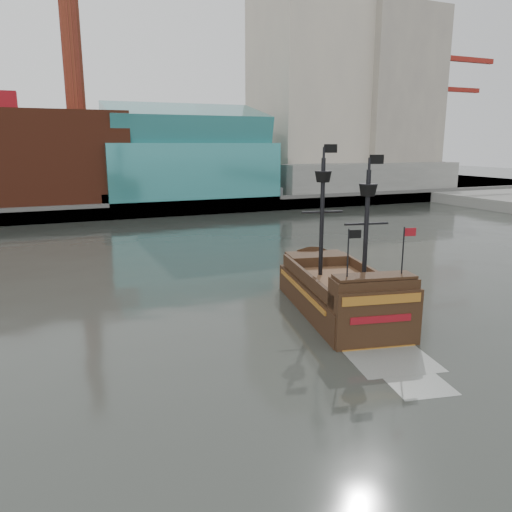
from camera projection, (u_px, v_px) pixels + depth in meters
name	position (u px, v px, depth m)	size (l,w,h in m)	color
ground	(369.00, 381.00, 25.63)	(400.00, 400.00, 0.00)	#2B2E29
promenade_far	(116.00, 195.00, 107.88)	(220.00, 60.00, 2.00)	slate
seawall	(141.00, 210.00, 81.37)	(220.00, 1.00, 2.60)	#4C4C49
skyline	(141.00, 78.00, 98.02)	(149.00, 45.00, 62.00)	brown
crane_a	(438.00, 114.00, 125.15)	(22.50, 4.00, 32.25)	slate
crane_b	(438.00, 130.00, 138.58)	(19.10, 4.00, 26.25)	slate
pirate_ship	(340.00, 298.00, 35.65)	(8.40, 17.71, 12.76)	black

